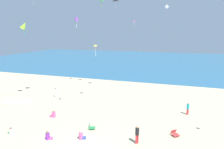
% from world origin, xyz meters
% --- Properties ---
extents(ground_plane, '(120.00, 120.00, 0.00)m').
position_xyz_m(ground_plane, '(0.00, 10.00, 0.00)').
color(ground_plane, beige).
extents(ocean_water, '(120.00, 60.00, 0.05)m').
position_xyz_m(ocean_water, '(0.00, 53.63, 0.03)').
color(ocean_water, teal).
rests_on(ocean_water, ground_plane).
extents(dune_mound, '(6.59, 4.61, 1.54)m').
position_xyz_m(dune_mound, '(-14.68, 8.59, 0.00)').
color(dune_mound, beige).
rests_on(dune_mound, ground_plane).
extents(beach_chair_near_camera, '(0.85, 0.86, 0.53)m').
position_xyz_m(beach_chair_near_camera, '(6.30, 5.46, 0.24)').
color(beach_chair_near_camera, '#D13D3D').
rests_on(beach_chair_near_camera, ground_plane).
extents(beach_chair_far_left, '(0.81, 0.72, 0.53)m').
position_xyz_m(beach_chair_far_left, '(-1.28, 4.28, 0.23)').
color(beach_chair_far_left, '#2D9956').
rests_on(beach_chair_far_left, ground_plane).
extents(person_0, '(0.68, 0.53, 0.76)m').
position_xyz_m(person_0, '(-4.05, 1.50, 0.28)').
color(person_0, purple).
rests_on(person_0, ground_plane).
extents(person_1, '(0.39, 0.39, 1.40)m').
position_xyz_m(person_1, '(7.61, 10.74, 0.81)').
color(person_1, red).
rests_on(person_1, ground_plane).
extents(person_2, '(0.44, 0.44, 1.59)m').
position_xyz_m(person_2, '(3.33, 3.21, 0.92)').
color(person_2, red).
rests_on(person_2, ground_plane).
extents(person_3, '(0.33, 0.33, 1.37)m').
position_xyz_m(person_3, '(-9.96, 11.54, 0.79)').
color(person_3, white).
rests_on(person_3, ground_plane).
extents(person_4, '(0.70, 0.55, 0.78)m').
position_xyz_m(person_4, '(-1.37, 2.43, 0.29)').
color(person_4, '#D8599E').
rests_on(person_4, ground_plane).
extents(person_5, '(0.67, 0.41, 0.83)m').
position_xyz_m(person_5, '(-6.29, 5.56, 0.31)').
color(person_5, '#D8599E').
rests_on(person_5, ground_plane).
extents(person_6, '(0.56, 0.38, 0.65)m').
position_xyz_m(person_6, '(-7.84, 1.25, 0.24)').
color(person_6, white).
rests_on(person_6, ground_plane).
extents(kite_white, '(0.80, 0.18, 1.71)m').
position_xyz_m(kite_white, '(3.88, 27.78, 13.67)').
color(kite_white, white).
extents(kite_yellow, '(0.56, 0.62, 1.55)m').
position_xyz_m(kite_yellow, '(-3.87, 11.91, 7.39)').
color(kite_yellow, yellow).
extents(kite_purple, '(0.61, 0.61, 1.24)m').
position_xyz_m(kite_purple, '(-4.10, 7.49, 10.45)').
color(kite_purple, purple).
extents(kite_teal, '(0.60, 0.60, 1.37)m').
position_xyz_m(kite_teal, '(-2.44, 29.49, 4.84)').
color(kite_teal, '#1EADAD').
extents(kite_black, '(0.85, 0.70, 1.23)m').
position_xyz_m(kite_black, '(-2.41, 15.94, 13.38)').
color(kite_black, black).
extents(kite_lime, '(1.23, 1.08, 1.69)m').
position_xyz_m(kite_lime, '(-12.52, 9.37, 9.87)').
color(kite_lime, '#99DB33').
extents(kite_magenta, '(0.54, 0.45, 1.03)m').
position_xyz_m(kite_magenta, '(-1.83, 25.93, 11.15)').
color(kite_magenta, '#DB3DA8').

